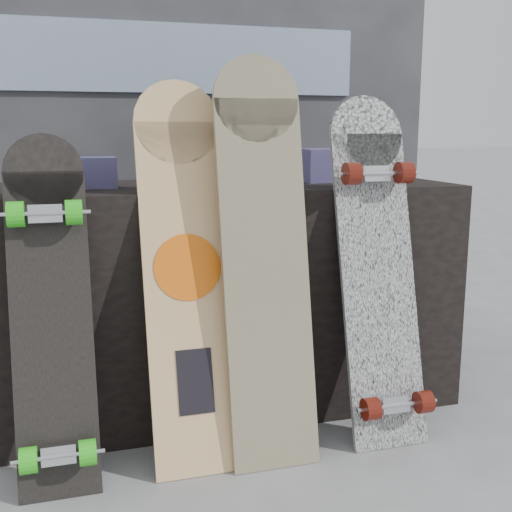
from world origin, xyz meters
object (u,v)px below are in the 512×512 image
object	(u,v)px
longboard_cascadia	(378,263)
longboard_geisha	(186,262)
vendor_table	(226,294)
skateboard_dark	(51,308)
longboard_celtic	(265,247)

from	to	relation	value
longboard_cascadia	longboard_geisha	bearing A→B (deg)	176.70
vendor_table	longboard_cascadia	world-z (taller)	longboard_cascadia
skateboard_dark	longboard_cascadia	bearing A→B (deg)	0.94
longboard_geisha	skateboard_dark	xyz separation A→B (m)	(-0.39, -0.05, -0.10)
longboard_geisha	longboard_cascadia	xyz separation A→B (m)	(0.61, -0.04, -0.03)
longboard_celtic	longboard_geisha	bearing A→B (deg)	166.19
longboard_cascadia	skateboard_dark	bearing A→B (deg)	-179.06
longboard_geisha	longboard_celtic	size ratio (longest dim) A/B	0.94
longboard_geisha	longboard_cascadia	bearing A→B (deg)	-3.30
vendor_table	longboard_geisha	bearing A→B (deg)	-120.46
vendor_table	longboard_geisha	size ratio (longest dim) A/B	1.40
longboard_cascadia	skateboard_dark	distance (m)	1.01
longboard_celtic	longboard_cascadia	world-z (taller)	longboard_celtic
vendor_table	longboard_geisha	xyz separation A→B (m)	(-0.21, -0.35, 0.20)
longboard_celtic	longboard_cascadia	size ratio (longest dim) A/B	1.10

